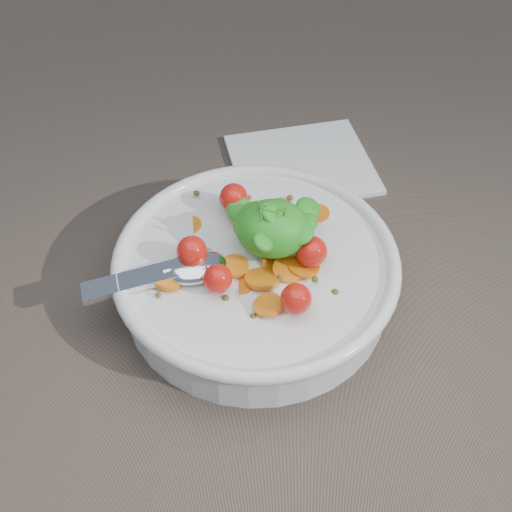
{
  "coord_description": "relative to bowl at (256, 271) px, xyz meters",
  "views": [
    {
      "loc": [
        0.01,
        -0.43,
        0.51
      ],
      "look_at": [
        -0.01,
        -0.01,
        0.06
      ],
      "focal_mm": 45.0,
      "sensor_mm": 36.0,
      "label": 1
    }
  ],
  "objects": [
    {
      "name": "ground",
      "position": [
        0.01,
        0.01,
        -0.03
      ],
      "size": [
        6.0,
        6.0,
        0.0
      ],
      "primitive_type": "plane",
      "color": "#776455",
      "rests_on": "ground"
    },
    {
      "name": "napkin",
      "position": [
        0.05,
        0.21,
        -0.03
      ],
      "size": [
        0.2,
        0.19,
        0.01
      ],
      "primitive_type": "cube",
      "rotation": [
        0.0,
        0.0,
        0.27
      ],
      "color": "white",
      "rests_on": "ground"
    },
    {
      "name": "bowl",
      "position": [
        0.0,
        0.0,
        0.0
      ],
      "size": [
        0.3,
        0.28,
        0.12
      ],
      "color": "white",
      "rests_on": "ground"
    }
  ]
}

